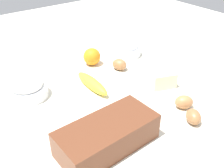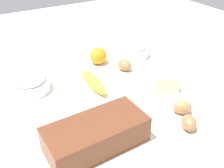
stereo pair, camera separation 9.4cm
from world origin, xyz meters
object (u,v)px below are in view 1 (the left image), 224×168
Objects in this scene: butter_block at (162,79)px; egg_near_butter at (193,117)px; sugar_bowl at (127,49)px; flour_bowl at (27,89)px; egg_loose at (119,64)px; banana at (92,83)px; egg_beside_bowl at (184,102)px; orange_fruit at (92,57)px; loaf_pan at (107,135)px.

butter_block is 0.22m from egg_near_butter.
sugar_bowl is 0.52m from egg_near_butter.
egg_loose is (-0.39, 0.04, -0.01)m from flour_bowl.
egg_beside_bowl reaches higher than banana.
flour_bowl is at bearing -51.59° from egg_near_butter.
egg_near_butter is 0.41m from egg_loose.
butter_block is at bearing -106.76° from egg_beside_bowl.
flour_bowl is 1.10× the size of sugar_bowl.
egg_near_butter is (0.08, 0.21, -0.01)m from butter_block.
banana is 2.11× the size of butter_block.
banana is 0.19m from orange_fruit.
flour_bowl reaches higher than banana.
egg_loose reaches higher than egg_beside_bowl.
egg_loose is at bearing 121.24° from orange_fruit.
egg_near_butter is 0.99× the size of egg_beside_bowl.
banana is 0.34m from egg_beside_bowl.
egg_loose is (-0.17, -0.05, 0.00)m from banana.
loaf_pan reaches higher than banana.
flour_bowl is 0.39m from egg_loose.
butter_block reaches higher than egg_loose.
flour_bowl reaches higher than butter_block.
banana is (-0.13, -0.28, -0.02)m from loaf_pan.
egg_loose is at bearing -88.99° from egg_beside_bowl.
flour_bowl is 2.32× the size of egg_near_butter.
orange_fruit is (0.18, -0.02, 0.01)m from sugar_bowl.
sugar_bowl reaches higher than egg_beside_bowl.
sugar_bowl is 0.32m from banana.
egg_beside_bowl is 0.94× the size of egg_loose.
sugar_bowl is at bearing -153.84° from banana.
orange_fruit reaches higher than egg_loose.
egg_near_butter is at bearing 73.61° from sugar_bowl.
sugar_bowl is 1.71× the size of orange_fruit.
egg_loose is at bearing 38.03° from sugar_bowl.
flour_bowl is 0.55m from egg_beside_bowl.
sugar_bowl is at bearing -174.16° from flour_bowl.
egg_beside_bowl is at bearing -118.29° from egg_near_butter.
egg_near_butter is 0.94× the size of egg_loose.
egg_loose is (-0.03, -0.41, 0.00)m from egg_near_butter.
orange_fruit is (-0.24, -0.44, -0.00)m from loaf_pan.
flour_bowl is 2.30× the size of egg_beside_bowl.
egg_near_butter is (-0.04, 0.52, -0.02)m from orange_fruit.
flour_bowl reaches higher than egg_beside_bowl.
banana is at bearing -68.40° from egg_near_butter.
egg_beside_bowl is (0.11, 0.43, -0.01)m from sugar_bowl.
sugar_bowl is at bearing -104.34° from egg_beside_bowl.
banana is 0.27m from butter_block.
egg_loose reaches higher than banana.
butter_block reaches higher than egg_beside_bowl.
butter_block is at bearing 76.84° from sugar_bowl.
egg_beside_bowl is at bearing 99.13° from orange_fruit.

